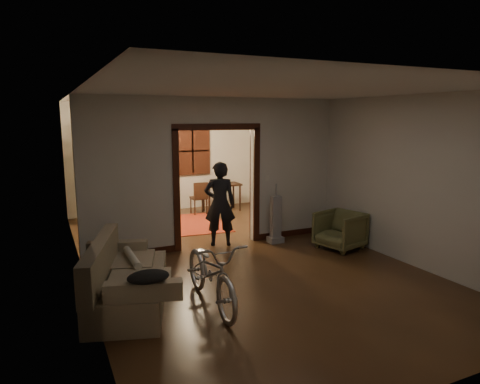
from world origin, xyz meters
TOP-DOWN VIEW (x-y plane):
  - floor at (0.00, 0.00)m, footprint 5.00×8.50m
  - ceiling at (0.00, 0.00)m, footprint 5.00×8.50m
  - wall_back at (0.00, 4.25)m, footprint 5.00×0.02m
  - wall_left at (-2.50, 0.00)m, footprint 0.02×8.50m
  - wall_right at (2.50, 0.00)m, footprint 0.02×8.50m
  - partition_wall at (0.00, 0.75)m, footprint 5.00×0.14m
  - door_casing at (0.00, 0.75)m, footprint 1.74×0.20m
  - far_window at (0.70, 4.21)m, footprint 0.98×0.06m
  - chandelier at (0.00, 2.50)m, footprint 0.24×0.24m
  - light_switch at (1.05, 0.68)m, footprint 0.08×0.01m
  - sofa at (-2.04, -1.24)m, footprint 1.41×2.10m
  - rolled_paper at (-1.94, -0.94)m, footprint 0.10×0.81m
  - jacket at (-1.99, -2.15)m, footprint 0.47×0.35m
  - bicycle at (-1.08, -1.74)m, footprint 0.65×1.75m
  - armchair at (1.99, -0.45)m, footprint 0.94×0.92m
  - vacuum at (1.10, 0.40)m, footprint 0.30×0.24m
  - person at (0.04, 0.71)m, footprint 0.69×0.56m
  - oriental_rug at (0.04, 2.51)m, footprint 1.71×2.14m
  - locker at (-1.44, 3.67)m, footprint 1.07×0.69m
  - globe at (-1.44, 3.67)m, footprint 0.29×0.29m
  - desk at (1.26, 3.53)m, footprint 1.04×0.72m
  - desk_chair at (0.58, 3.44)m, footprint 0.45×0.45m

SIDE VIEW (x-z plane):
  - floor at x=0.00m, z-range -0.01..0.01m
  - oriental_rug at x=0.04m, z-range 0.00..0.02m
  - armchair at x=1.99m, z-range 0.00..0.70m
  - desk at x=1.26m, z-range 0.00..0.71m
  - desk_chair at x=0.58m, z-range 0.00..0.83m
  - sofa at x=-2.04m, z-range 0.00..0.89m
  - bicycle at x=-1.08m, z-range 0.00..0.91m
  - vacuum at x=1.10m, z-range 0.00..0.93m
  - rolled_paper at x=-1.94m, z-range 0.48..0.58m
  - jacket at x=-1.99m, z-range 0.61..0.75m
  - person at x=0.04m, z-range 0.00..1.62m
  - locker at x=-1.44m, z-range 0.00..2.00m
  - door_casing at x=0.00m, z-range -0.06..2.26m
  - light_switch at x=1.05m, z-range 1.19..1.31m
  - wall_back at x=0.00m, z-range 0.00..2.80m
  - wall_left at x=-2.50m, z-range 0.00..2.80m
  - wall_right at x=2.50m, z-range 0.00..2.80m
  - partition_wall at x=0.00m, z-range 0.00..2.80m
  - far_window at x=0.70m, z-range 0.91..2.19m
  - globe at x=-1.44m, z-range 1.79..2.09m
  - chandelier at x=0.00m, z-range 2.23..2.47m
  - ceiling at x=0.00m, z-range 2.79..2.80m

